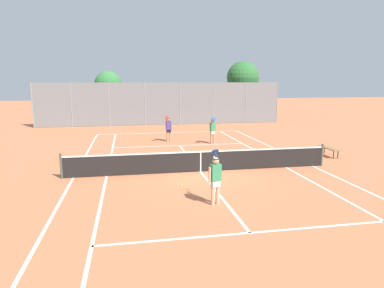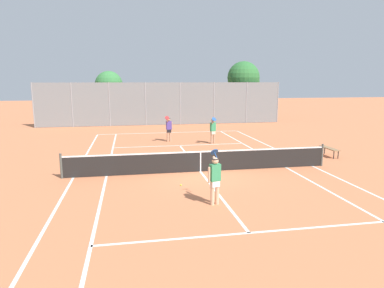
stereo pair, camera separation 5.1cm
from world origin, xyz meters
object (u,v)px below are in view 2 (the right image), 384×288
Objects in this scene: player_far_right at (213,130)px; player_far_left at (169,128)px; courtside_bench at (329,149)px; loose_tennis_ball_0 at (230,135)px; loose_tennis_ball_5 at (216,189)px; tennis_net at (201,161)px; player_near_side at (215,177)px; tree_behind_left at (110,86)px; loose_tennis_ball_4 at (181,185)px; tree_behind_right at (245,79)px.

player_far_left is at bearing 154.42° from player_far_right.
player_far_right is at bearing 138.02° from courtside_bench.
loose_tennis_ball_0 is 13.19m from loose_tennis_ball_5.
courtside_bench is at bearing -41.98° from player_far_right.
tennis_net reaches higher than loose_tennis_ball_0.
player_far_left is 26.88× the size of loose_tennis_ball_0.
loose_tennis_ball_5 is at bearing -103.07° from player_far_right.
tree_behind_left is at bearing 100.47° from player_near_side.
player_far_right is at bearing 76.93° from loose_tennis_ball_5.
loose_tennis_ball_5 is at bearing -77.78° from tree_behind_left.
loose_tennis_ball_0 is at bearing 65.00° from loose_tennis_ball_4.
player_near_side is 2.51m from loose_tennis_ball_4.
player_far_right reaches higher than tennis_net.
loose_tennis_ball_0 is 0.01× the size of tree_behind_right.
loose_tennis_ball_5 is (-4.25, -12.49, 0.00)m from loose_tennis_ball_0.
player_far_right is (2.21, 6.66, 0.42)m from tennis_net.
tennis_net is 21.31m from tree_behind_right.
tree_behind_left is (-3.70, 22.14, 3.49)m from loose_tennis_ball_4.
player_far_left is at bearing 90.55° from player_near_side.
player_near_side reaches higher than loose_tennis_ball_0.
loose_tennis_ball_5 is (0.06, -2.61, -0.48)m from tennis_net.
tree_behind_left is 0.83× the size of tree_behind_right.
courtside_bench is 17.72m from tree_behind_right.
player_near_side is 1.81m from loose_tennis_ball_5.
tree_behind_left is at bearing 117.62° from player_far_right.
loose_tennis_ball_4 is at bearing -93.97° from player_far_left.
loose_tennis_ball_4 is 0.01× the size of tree_behind_left.
tree_behind_right is at bearing 65.33° from loose_tennis_ball_0.
player_far_left reaches higher than loose_tennis_ball_5.
tree_behind_left is (-12.40, 18.34, 3.12)m from courtside_bench.
tennis_net is at bearing 84.63° from player_near_side.
tree_behind_right is (8.57, 19.15, 3.70)m from tennis_net.
courtside_bench is (7.91, 6.00, -0.52)m from player_near_side.
loose_tennis_ball_5 is (-2.15, -9.27, -0.89)m from player_far_right.
player_near_side is at bearing -103.55° from player_far_right.
player_far_left is at bearing 93.05° from loose_tennis_ball_5.
loose_tennis_ball_5 is at bearing -148.94° from courtside_bench.
loose_tennis_ball_4 is at bearing 109.98° from player_near_side.
player_far_right reaches higher than courtside_bench.
loose_tennis_ball_0 is (4.70, 14.00, -0.89)m from player_near_side.
player_near_side is 14.79m from loose_tennis_ball_0.
courtside_bench is at bearing -37.14° from player_far_left.
player_near_side is 9.94m from courtside_bench.
loose_tennis_ball_4 is 1.00× the size of loose_tennis_ball_5.
loose_tennis_ball_4 is 9.51m from courtside_bench.
tennis_net is 21.02m from tree_behind_left.
player_near_side is at bearing -79.53° from tree_behind_left.
tree_behind_left is at bearing 109.66° from player_far_left.
tree_behind_left reaches higher than tennis_net.
courtside_bench is (7.46, 4.49, 0.38)m from loose_tennis_ball_5.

